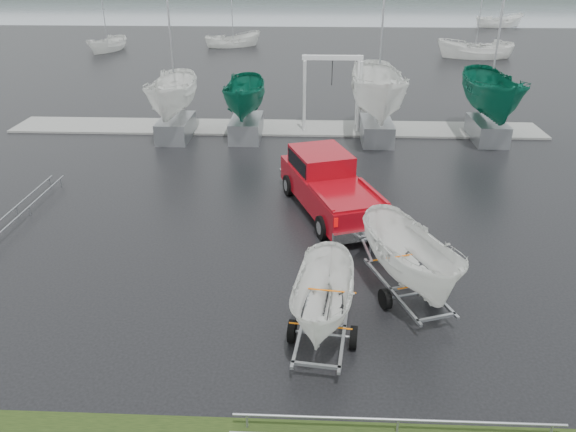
{
  "coord_description": "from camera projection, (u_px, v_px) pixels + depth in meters",
  "views": [
    {
      "loc": [
        2.07,
        -18.14,
        9.29
      ],
      "look_at": [
        1.32,
        -1.17,
        1.2
      ],
      "focal_mm": 35.0,
      "sensor_mm": 36.0,
      "label": 1
    }
  ],
  "objects": [
    {
      "name": "keelboat_3",
      "position": [
        497.0,
        64.0,
        28.44
      ],
      "size": [
        2.54,
        3.2,
        10.72
      ],
      "color": "gray",
      "rests_on": "ground"
    },
    {
      "name": "mast_rack_2",
      "position": [
        400.0,
        429.0,
        11.56
      ],
      "size": [
        7.0,
        0.56,
        0.06
      ],
      "color": "gray",
      "rests_on": "ground"
    },
    {
      "name": "moored_boat_0",
      "position": [
        109.0,
        51.0,
        56.64
      ],
      "size": [
        2.74,
        2.78,
        10.95
      ],
      "rotation": [
        0.0,
        0.0,
        6.02
      ],
      "color": "white",
      "rests_on": "ground"
    },
    {
      "name": "keelboat_0",
      "position": [
        171.0,
        71.0,
        29.02
      ],
      "size": [
        2.28,
        3.2,
        10.45
      ],
      "color": "gray",
      "rests_on": "ground"
    },
    {
      "name": "pickup_truck",
      "position": [
        327.0,
        182.0,
        21.8
      ],
      "size": [
        4.17,
        6.77,
        2.13
      ],
      "rotation": [
        0.0,
        0.0,
        0.34
      ],
      "color": "maroon",
      "rests_on": "ground"
    },
    {
      "name": "moored_boat_1",
      "position": [
        233.0,
        47.0,
        59.2
      ],
      "size": [
        3.06,
        3.03,
        11.03
      ],
      "rotation": [
        0.0,
        0.0,
        1.99
      ],
      "color": "white",
      "rests_on": "ground"
    },
    {
      "name": "ground_plane",
      "position": [
        253.0,
        231.0,
        20.44
      ],
      "size": [
        120.0,
        120.0,
        0.0
      ],
      "primitive_type": "plane",
      "color": "black",
      "rests_on": "ground"
    },
    {
      "name": "keelboat_1",
      "position": [
        245.0,
        77.0,
        29.19
      ],
      "size": [
        2.1,
        3.2,
        6.69
      ],
      "color": "gray",
      "rests_on": "ground"
    },
    {
      "name": "trailer_hitched",
      "position": [
        416.0,
        213.0,
        15.25
      ],
      "size": [
        2.3,
        3.79,
        5.18
      ],
      "rotation": [
        0.0,
        0.0,
        0.34
      ],
      "color": "gray",
      "rests_on": "ground"
    },
    {
      "name": "moored_boat_2",
      "position": [
        474.0,
        58.0,
        53.0
      ],
      "size": [
        2.94,
        2.87,
        11.55
      ],
      "rotation": [
        0.0,
        0.0,
        4.64
      ],
      "color": "white",
      "rests_on": "ground"
    },
    {
      "name": "dock",
      "position": [
        276.0,
        128.0,
        32.14
      ],
      "size": [
        30.0,
        3.0,
        0.12
      ],
      "primitive_type": "cube",
      "color": "gray",
      "rests_on": "ground"
    },
    {
      "name": "mast_rack_0",
      "position": [
        22.0,
        207.0,
        21.55
      ],
      "size": [
        0.56,
        6.5,
        0.06
      ],
      "rotation": [
        0.0,
        0.0,
        1.57
      ],
      "color": "gray",
      "rests_on": "ground"
    },
    {
      "name": "boat_hoist",
      "position": [
        332.0,
        82.0,
        30.89
      ],
      "size": [
        3.3,
        2.18,
        4.12
      ],
      "color": "silver",
      "rests_on": "ground"
    },
    {
      "name": "trailer_parked",
      "position": [
        326.0,
        257.0,
        13.72
      ],
      "size": [
        1.84,
        3.72,
        4.57
      ],
      "rotation": [
        0.0,
        0.0,
        -0.13
      ],
      "color": "gray",
      "rests_on": "ground"
    },
    {
      "name": "moored_boat_3",
      "position": [
        498.0,
        27.0,
        74.35
      ],
      "size": [
        3.16,
        3.11,
        11.38
      ],
      "rotation": [
        0.0,
        0.0,
        1.82
      ],
      "color": "white",
      "rests_on": "ground"
    },
    {
      "name": "keelboat_2",
      "position": [
        381.0,
        56.0,
        28.23
      ],
      "size": [
        2.79,
        3.2,
        10.97
      ],
      "color": "gray",
      "rests_on": "ground"
    },
    {
      "name": "lake",
      "position": [
        304.0,
        2.0,
        110.65
      ],
      "size": [
        300.0,
        300.0,
        0.0
      ],
      "primitive_type": "plane",
      "color": "gray",
      "rests_on": "ground"
    }
  ]
}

